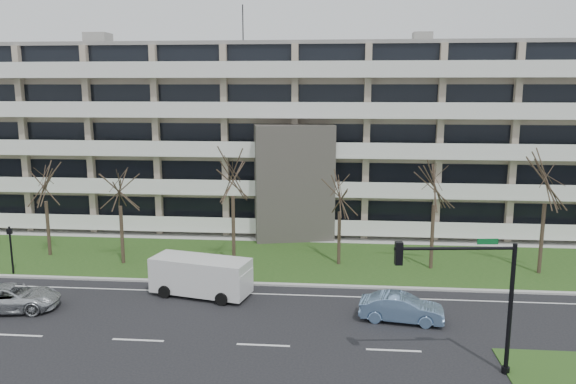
# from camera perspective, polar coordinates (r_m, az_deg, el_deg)

# --- Properties ---
(ground) EXTENTS (160.00, 160.00, 0.00)m
(ground) POSITION_cam_1_polar(r_m,az_deg,el_deg) (27.09, -2.53, -15.28)
(ground) COLOR black
(ground) RESTS_ON ground
(grass_verge) EXTENTS (90.00, 10.00, 0.06)m
(grass_verge) POSITION_cam_1_polar(r_m,az_deg,el_deg) (39.11, -0.01, -6.91)
(grass_verge) COLOR #1D4416
(grass_verge) RESTS_ON ground
(curb) EXTENTS (90.00, 0.35, 0.12)m
(curb) POSITION_cam_1_polar(r_m,az_deg,el_deg) (34.38, -0.76, -9.38)
(curb) COLOR #B2B2AD
(curb) RESTS_ON ground
(sidewalk) EXTENTS (90.00, 2.00, 0.08)m
(sidewalk) POSITION_cam_1_polar(r_m,az_deg,el_deg) (44.36, 0.61, -4.76)
(sidewalk) COLOR #B2B2AD
(sidewalk) RESTS_ON ground
(lane_edge_line) EXTENTS (90.00, 0.12, 0.01)m
(lane_edge_line) POSITION_cam_1_polar(r_m,az_deg,el_deg) (33.01, -1.03, -10.36)
(lane_edge_line) COLOR white
(lane_edge_line) RESTS_ON ground
(apartment_building) EXTENTS (60.50, 15.10, 18.75)m
(apartment_building) POSITION_cam_1_polar(r_m,az_deg,el_deg) (49.74, 1.23, 5.80)
(apartment_building) COLOR tan
(apartment_building) RESTS_ON ground
(silver_pickup) EXTENTS (5.35, 3.20, 1.39)m
(silver_pickup) POSITION_cam_1_polar(r_m,az_deg,el_deg) (34.04, -26.34, -9.61)
(silver_pickup) COLOR silver
(silver_pickup) RESTS_ON ground
(blue_sedan) EXTENTS (4.43, 2.09, 1.40)m
(blue_sedan) POSITION_cam_1_polar(r_m,az_deg,el_deg) (29.86, 11.45, -11.47)
(blue_sedan) COLOR #759BCB
(blue_sedan) RESTS_ON ground
(white_van) EXTENTS (5.98, 3.32, 2.19)m
(white_van) POSITION_cam_1_polar(r_m,az_deg,el_deg) (32.83, -8.74, -8.17)
(white_van) COLOR silver
(white_van) RESTS_ON ground
(traffic_signal) EXTENTS (5.04, 0.84, 5.85)m
(traffic_signal) POSITION_cam_1_polar(r_m,az_deg,el_deg) (24.36, 18.16, -9.22)
(traffic_signal) COLOR black
(traffic_signal) RESTS_ON ground
(pedestrian_signal) EXTENTS (0.33, 0.28, 3.16)m
(pedestrian_signal) POSITION_cam_1_polar(r_m,az_deg,el_deg) (39.82, -26.35, -4.76)
(pedestrian_signal) COLOR black
(pedestrian_signal) RESTS_ON ground
(tree_1) EXTENTS (3.52, 3.52, 7.04)m
(tree_1) POSITION_cam_1_polar(r_m,az_deg,el_deg) (42.47, -23.53, 1.15)
(tree_1) COLOR #382B21
(tree_1) RESTS_ON ground
(tree_2) EXTENTS (3.57, 3.57, 7.15)m
(tree_2) POSITION_cam_1_polar(r_m,az_deg,el_deg) (38.72, -16.79, 0.86)
(tree_2) COLOR #382B21
(tree_2) RESTS_ON ground
(tree_3) EXTENTS (4.24, 4.24, 8.47)m
(tree_3) POSITION_cam_1_polar(r_m,az_deg,el_deg) (36.81, -5.68, 2.41)
(tree_3) COLOR #382B21
(tree_3) RESTS_ON ground
(tree_4) EXTENTS (3.27, 3.27, 6.53)m
(tree_4) POSITION_cam_1_polar(r_m,az_deg,el_deg) (37.13, 5.29, 0.12)
(tree_4) COLOR #382B21
(tree_4) RESTS_ON ground
(tree_5) EXTENTS (3.85, 3.85, 7.70)m
(tree_5) POSITION_cam_1_polar(r_m,az_deg,el_deg) (37.13, 14.70, 1.23)
(tree_5) COLOR #382B21
(tree_5) RESTS_ON ground
(tree_6) EXTENTS (4.11, 4.11, 8.23)m
(tree_6) POSITION_cam_1_polar(r_m,az_deg,el_deg) (38.44, 24.83, 1.53)
(tree_6) COLOR #382B21
(tree_6) RESTS_ON ground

